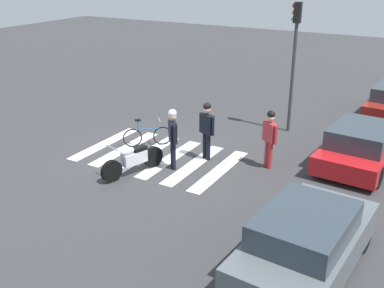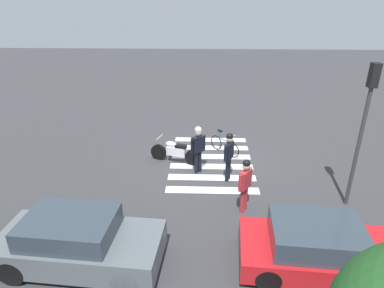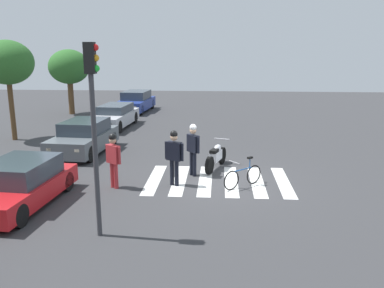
{
  "view_description": "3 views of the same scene",
  "coord_description": "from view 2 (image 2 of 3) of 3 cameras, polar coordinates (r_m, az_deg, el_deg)",
  "views": [
    {
      "loc": [
        11.44,
        7.8,
        5.99
      ],
      "look_at": [
        0.51,
        1.57,
        0.92
      ],
      "focal_mm": 42.79,
      "sensor_mm": 36.0,
      "label": 1
    },
    {
      "loc": [
        0.37,
        12.6,
        6.5
      ],
      "look_at": [
        0.78,
        0.66,
        1.08
      ],
      "focal_mm": 31.71,
      "sensor_mm": 36.0,
      "label": 2
    },
    {
      "loc": [
        -13.57,
        0.01,
        4.55
      ],
      "look_at": [
        0.8,
        0.97,
        1.12
      ],
      "focal_mm": 37.96,
      "sensor_mm": 36.0,
      "label": 3
    }
  ],
  "objects": [
    {
      "name": "ground_plane",
      "position": [
        14.18,
        3.25,
        -2.93
      ],
      "size": [
        60.0,
        60.0,
        0.0
      ],
      "primitive_type": "plane",
      "color": "#38383A"
    },
    {
      "name": "car_red_convertible",
      "position": [
        9.43,
        20.76,
        -16.05
      ],
      "size": [
        4.23,
        2.21,
        1.32
      ],
      "color": "black",
      "rests_on": "ground_plane"
    },
    {
      "name": "police_motorcycle",
      "position": [
        13.93,
        -2.79,
        -1.32
      ],
      "size": [
        2.13,
        0.91,
        1.05
      ],
      "color": "black",
      "rests_on": "ground_plane"
    },
    {
      "name": "leaning_bicycle",
      "position": [
        14.79,
        5.47,
        -0.22
      ],
      "size": [
        1.16,
        1.3,
        0.99
      ],
      "color": "black",
      "rests_on": "ground_plane"
    },
    {
      "name": "traffic_light_pole",
      "position": [
        11.35,
        27.06,
        4.25
      ],
      "size": [
        0.26,
        0.34,
        4.67
      ],
      "color": "#38383D",
      "rests_on": "ground_plane"
    },
    {
      "name": "officer_on_foot",
      "position": [
        12.39,
        6.22,
        -1.49
      ],
      "size": [
        0.39,
        0.65,
        1.9
      ],
      "color": "black",
      "rests_on": "ground_plane"
    },
    {
      "name": "crosswalk_stripes",
      "position": [
        14.18,
        3.25,
        -2.92
      ],
      "size": [
        3.35,
        4.95,
        0.01
      ],
      "color": "silver",
      "rests_on": "ground_plane"
    },
    {
      "name": "officer_by_motorcycle",
      "position": [
        12.86,
        1.03,
        -0.33
      ],
      "size": [
        0.56,
        0.49,
        1.91
      ],
      "color": "black",
      "rests_on": "ground_plane"
    },
    {
      "name": "car_grey_coupe",
      "position": [
        9.39,
        -18.62,
        -15.4
      ],
      "size": [
        4.25,
        2.15,
        1.43
      ],
      "color": "black",
      "rests_on": "ground_plane"
    },
    {
      "name": "pedestrian_bystander",
      "position": [
        10.73,
        8.92,
        -6.28
      ],
      "size": [
        0.45,
        0.58,
        1.85
      ],
      "color": "#B22D33",
      "rests_on": "ground_plane"
    }
  ]
}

